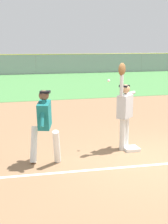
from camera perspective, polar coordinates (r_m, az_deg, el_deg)
The scene contains 9 objects.
ground_plane at distance 7.96m, azimuth 11.98°, elevation -8.31°, with size 71.99×71.99×0.00m, color #936D4C.
outfield_grass at distance 23.03m, azimuth -6.40°, elevation 5.15°, with size 42.16×14.24×0.01m, color #4C8C47.
first_base at distance 8.54m, azimuth 8.39°, elevation -6.47°, with size 0.38×0.38×0.08m, color white.
fielder at distance 8.33m, azimuth 7.23°, elevation 0.77°, with size 0.74×0.67×2.28m.
runner at distance 7.36m, azimuth -7.04°, elevation -1.71°, with size 0.76×0.83×1.72m.
baseball at distance 8.35m, azimuth 4.42°, elevation 5.61°, with size 0.07×0.07×0.07m, color white.
outfield_fence at distance 29.98m, azimuth -8.58°, elevation 8.42°, with size 42.24×0.08×1.83m.
parked_car_white at distance 32.57m, azimuth -8.34°, elevation 8.28°, with size 4.47×2.25×1.25m.
parked_car_blue at distance 33.35m, azimuth -1.32°, elevation 8.48°, with size 4.42×2.16×1.25m.
Camera 1 is at (-3.49, -6.61, 2.73)m, focal length 51.32 mm.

